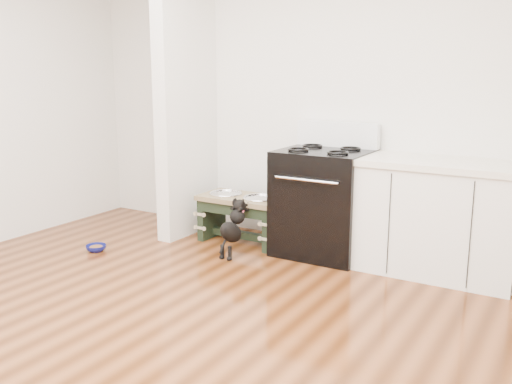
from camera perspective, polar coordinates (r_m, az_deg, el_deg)
name	(u,v)px	position (r m, az deg, el deg)	size (l,w,h in m)	color
ground	(132,345)	(3.57, -12.27, -14.77)	(5.00, 5.00, 0.00)	#44200C
room_shell	(118,66)	(3.19, -13.62, 12.16)	(5.00, 5.00, 5.00)	silver
partition_wall	(186,96)	(5.55, -6.99, 9.55)	(0.15, 0.80, 2.70)	silver
oven_range	(323,201)	(4.99, 6.75, -0.87)	(0.76, 0.69, 1.14)	black
cabinet_run	(438,218)	(4.72, 17.77, -2.48)	(1.24, 0.64, 0.91)	white
dog_feeder	(242,210)	(5.32, -1.39, -1.77)	(0.81, 0.43, 0.46)	black
puppy	(233,226)	(4.95, -2.27, -3.39)	(0.14, 0.41, 0.49)	black
floor_bowl	(96,248)	(5.33, -15.70, -5.42)	(0.21, 0.21, 0.06)	#0D125D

